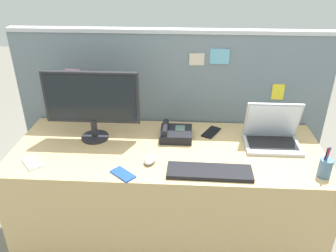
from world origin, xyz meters
TOP-DOWN VIEW (x-y plane):
  - ground_plane at (0.00, 0.00)m, footprint 10.00×10.00m
  - desk at (0.00, 0.00)m, footprint 1.81×0.70m
  - cubicle_divider at (0.00, 0.39)m, footprint 2.05×0.08m
  - desktop_monitor at (-0.45, 0.10)m, footprint 0.56×0.17m
  - laptop at (0.62, 0.09)m, footprint 0.32×0.23m
  - desk_phone at (0.04, 0.13)m, footprint 0.19×0.19m
  - keyboard_main at (0.23, -0.24)m, footprint 0.44×0.15m
  - computer_mouse_right_hand at (-0.09, -0.15)m, footprint 0.08×0.11m
  - pen_cup at (0.82, -0.23)m, footprint 0.07×0.07m
  - cell_phone_blue_case at (-0.21, -0.28)m, footprint 0.15×0.14m
  - cell_phone_white_slab at (-0.73, -0.21)m, footprint 0.15×0.15m
  - cell_phone_black_slab at (0.27, 0.20)m, footprint 0.13×0.17m

SIDE VIEW (x-z plane):
  - ground_plane at x=0.00m, z-range 0.00..0.00m
  - desk at x=0.00m, z-range 0.00..0.73m
  - cubicle_divider at x=0.00m, z-range 0.00..1.35m
  - cell_phone_blue_case at x=-0.21m, z-range 0.73..0.74m
  - cell_phone_white_slab at x=-0.73m, z-range 0.73..0.74m
  - cell_phone_black_slab at x=0.27m, z-range 0.73..0.74m
  - keyboard_main at x=0.23m, z-range 0.73..0.75m
  - computer_mouse_right_hand at x=-0.09m, z-range 0.73..0.76m
  - desk_phone at x=0.04m, z-range 0.72..0.81m
  - pen_cup at x=0.82m, z-range 0.70..0.88m
  - laptop at x=0.62m, z-range 0.67..0.93m
  - desktop_monitor at x=-0.45m, z-range 0.77..1.19m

